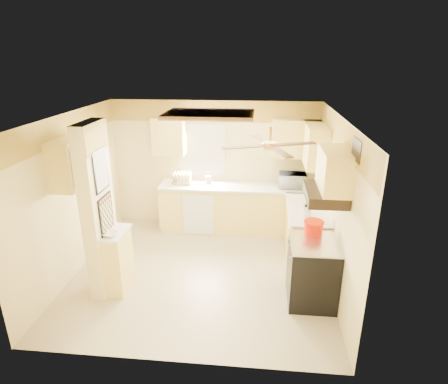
# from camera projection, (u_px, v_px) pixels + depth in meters

# --- Properties ---
(floor) EXTENTS (4.00, 4.00, 0.00)m
(floor) POSITION_uv_depth(u_px,v_px,m) (201.00, 272.00, 6.07)
(floor) COLOR tan
(floor) RESTS_ON ground
(ceiling) EXTENTS (4.00, 4.00, 0.00)m
(ceiling) POSITION_uv_depth(u_px,v_px,m) (197.00, 117.00, 5.20)
(ceiling) COLOR white
(ceiling) RESTS_ON wall_back
(wall_back) EXTENTS (4.00, 0.00, 4.00)m
(wall_back) POSITION_uv_depth(u_px,v_px,m) (215.00, 165.00, 7.40)
(wall_back) COLOR #F0D992
(wall_back) RESTS_ON floor
(wall_front) EXTENTS (4.00, 0.00, 4.00)m
(wall_front) POSITION_uv_depth(u_px,v_px,m) (170.00, 268.00, 3.86)
(wall_front) COLOR #F0D992
(wall_front) RESTS_ON floor
(wall_left) EXTENTS (0.00, 3.80, 3.80)m
(wall_left) POSITION_uv_depth(u_px,v_px,m) (73.00, 195.00, 5.82)
(wall_left) COLOR #F0D992
(wall_left) RESTS_ON floor
(wall_right) EXTENTS (0.00, 3.80, 3.80)m
(wall_right) POSITION_uv_depth(u_px,v_px,m) (335.00, 205.00, 5.45)
(wall_right) COLOR #F0D992
(wall_right) RESTS_ON floor
(wallpaper_border) EXTENTS (4.00, 0.02, 0.40)m
(wallpaper_border) POSITION_uv_depth(u_px,v_px,m) (214.00, 111.00, 7.02)
(wallpaper_border) COLOR #FFDF4B
(wallpaper_border) RESTS_ON wall_back
(partition_column) EXTENTS (0.20, 0.70, 2.50)m
(partition_column) POSITION_uv_depth(u_px,v_px,m) (98.00, 211.00, 5.25)
(partition_column) COLOR #F0D992
(partition_column) RESTS_ON floor
(partition_ledge) EXTENTS (0.25, 0.55, 0.90)m
(partition_ledge) POSITION_uv_depth(u_px,v_px,m) (119.00, 261.00, 5.50)
(partition_ledge) COLOR #FFE26C
(partition_ledge) RESTS_ON floor
(ledge_top) EXTENTS (0.28, 0.58, 0.04)m
(ledge_top) POSITION_uv_depth(u_px,v_px,m) (116.00, 233.00, 5.34)
(ledge_top) COLOR white
(ledge_top) RESTS_ON partition_ledge
(lower_cabinets_back) EXTENTS (3.00, 0.60, 0.90)m
(lower_cabinets_back) POSITION_uv_depth(u_px,v_px,m) (238.00, 209.00, 7.36)
(lower_cabinets_back) COLOR #FFE26C
(lower_cabinets_back) RESTS_ON floor
(lower_cabinets_right) EXTENTS (0.60, 1.40, 0.90)m
(lower_cabinets_right) POSITION_uv_depth(u_px,v_px,m) (306.00, 235.00, 6.31)
(lower_cabinets_right) COLOR #FFE26C
(lower_cabinets_right) RESTS_ON floor
(countertop_back) EXTENTS (3.04, 0.64, 0.04)m
(countertop_back) POSITION_uv_depth(u_px,v_px,m) (239.00, 187.00, 7.18)
(countertop_back) COLOR white
(countertop_back) RESTS_ON lower_cabinets_back
(countertop_right) EXTENTS (0.64, 1.44, 0.04)m
(countertop_right) POSITION_uv_depth(u_px,v_px,m) (307.00, 209.00, 6.15)
(countertop_right) COLOR white
(countertop_right) RESTS_ON lower_cabinets_right
(dishwasher_panel) EXTENTS (0.58, 0.02, 0.80)m
(dishwasher_panel) POSITION_uv_depth(u_px,v_px,m) (198.00, 215.00, 7.14)
(dishwasher_panel) COLOR white
(dishwasher_panel) RESTS_ON lower_cabinets_back
(window) EXTENTS (0.92, 0.02, 1.02)m
(window) POSITION_uv_depth(u_px,v_px,m) (202.00, 150.00, 7.31)
(window) COLOR white
(window) RESTS_ON wall_back
(upper_cab_back_left) EXTENTS (0.60, 0.35, 0.70)m
(upper_cab_back_left) POSITION_uv_depth(u_px,v_px,m) (169.00, 136.00, 7.11)
(upper_cab_back_left) COLOR #FFE26C
(upper_cab_back_left) RESTS_ON wall_back
(upper_cab_back_right) EXTENTS (0.90, 0.35, 0.70)m
(upper_cab_back_right) POSITION_uv_depth(u_px,v_px,m) (297.00, 139.00, 6.89)
(upper_cab_back_right) COLOR #FFE26C
(upper_cab_back_right) RESTS_ON wall_back
(upper_cab_right) EXTENTS (0.35, 1.00, 0.70)m
(upper_cab_right) POSITION_uv_depth(u_px,v_px,m) (315.00, 145.00, 6.42)
(upper_cab_right) COLOR #FFE26C
(upper_cab_right) RESTS_ON wall_right
(upper_cab_left_wall) EXTENTS (0.35, 0.75, 0.70)m
(upper_cab_left_wall) POSITION_uv_depth(u_px,v_px,m) (70.00, 163.00, 5.36)
(upper_cab_left_wall) COLOR #FFE26C
(upper_cab_left_wall) RESTS_ON wall_left
(upper_cab_over_stove) EXTENTS (0.35, 0.76, 0.52)m
(upper_cab_over_stove) POSITION_uv_depth(u_px,v_px,m) (334.00, 170.00, 4.71)
(upper_cab_over_stove) COLOR #FFE26C
(upper_cab_over_stove) RESTS_ON wall_right
(stove) EXTENTS (0.68, 0.77, 0.92)m
(stove) POSITION_uv_depth(u_px,v_px,m) (312.00, 271.00, 5.24)
(stove) COLOR black
(stove) RESTS_ON floor
(range_hood) EXTENTS (0.50, 0.76, 0.14)m
(range_hood) POSITION_uv_depth(u_px,v_px,m) (325.00, 194.00, 4.83)
(range_hood) COLOR black
(range_hood) RESTS_ON upper_cab_over_stove
(poster_menu) EXTENTS (0.02, 0.42, 0.57)m
(poster_menu) POSITION_uv_depth(u_px,v_px,m) (101.00, 170.00, 5.03)
(poster_menu) COLOR black
(poster_menu) RESTS_ON partition_column
(poster_nashville) EXTENTS (0.02, 0.42, 0.57)m
(poster_nashville) POSITION_uv_depth(u_px,v_px,m) (106.00, 215.00, 5.25)
(poster_nashville) COLOR black
(poster_nashville) RESTS_ON partition_column
(ceiling_light_panel) EXTENTS (1.35, 0.95, 0.06)m
(ceiling_light_panel) POSITION_uv_depth(u_px,v_px,m) (209.00, 114.00, 5.67)
(ceiling_light_panel) COLOR brown
(ceiling_light_panel) RESTS_ON ceiling
(ceiling_fan) EXTENTS (1.15, 1.15, 0.26)m
(ceiling_fan) POSITION_uv_depth(u_px,v_px,m) (270.00, 145.00, 4.53)
(ceiling_fan) COLOR gold
(ceiling_fan) RESTS_ON ceiling
(vent_grate) EXTENTS (0.02, 0.40, 0.25)m
(vent_grate) POSITION_uv_depth(u_px,v_px,m) (357.00, 150.00, 4.24)
(vent_grate) COLOR black
(vent_grate) RESTS_ON wall_right
(microwave) EXTENTS (0.51, 0.34, 0.28)m
(microwave) POSITION_uv_depth(u_px,v_px,m) (293.00, 180.00, 7.03)
(microwave) COLOR white
(microwave) RESTS_ON countertop_back
(bowl) EXTENTS (0.25, 0.25, 0.05)m
(bowl) POSITION_uv_depth(u_px,v_px,m) (110.00, 234.00, 5.20)
(bowl) COLOR white
(bowl) RESTS_ON ledge_top
(dutch_oven) EXTENTS (0.29, 0.29, 0.19)m
(dutch_oven) POSITION_uv_depth(u_px,v_px,m) (314.00, 227.00, 5.30)
(dutch_oven) COLOR red
(dutch_oven) RESTS_ON stove
(kettle) EXTENTS (0.13, 0.13, 0.20)m
(kettle) POSITION_uv_depth(u_px,v_px,m) (307.00, 211.00, 5.80)
(kettle) COLOR silver
(kettle) RESTS_ON countertop_right
(dish_rack) EXTENTS (0.36, 0.27, 0.21)m
(dish_rack) POSITION_uv_depth(u_px,v_px,m) (182.00, 179.00, 7.29)
(dish_rack) COLOR #D2B779
(dish_rack) RESTS_ON countertop_back
(utensil_crock) EXTENTS (0.11, 0.11, 0.23)m
(utensil_crock) POSITION_uv_depth(u_px,v_px,m) (208.00, 179.00, 7.29)
(utensil_crock) COLOR white
(utensil_crock) RESTS_ON countertop_back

